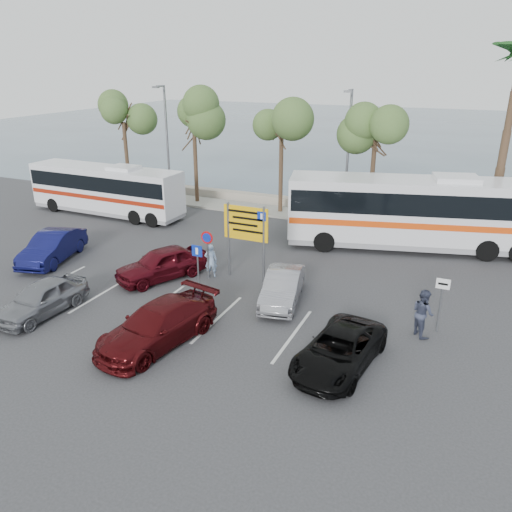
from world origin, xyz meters
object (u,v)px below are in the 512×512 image
at_px(direction_sign, 246,229).
at_px(car_blue, 53,247).
at_px(car_silver_b, 282,287).
at_px(pedestrian_near, 211,261).
at_px(coach_bus_left, 106,191).
at_px(car_maroon, 158,325).
at_px(street_lamp_left, 166,138).
at_px(car_red, 162,264).
at_px(pedestrian_far, 423,313).
at_px(coach_bus_right, 412,215).
at_px(suv_black, 339,350).
at_px(car_silver_a, 42,298).
at_px(street_lamp_right, 348,151).

relative_size(direction_sign, car_blue, 0.79).
distance_m(car_silver_b, pedestrian_near, 4.21).
height_order(direction_sign, coach_bus_left, direction_sign).
height_order(coach_bus_left, car_maroon, coach_bus_left).
xyz_separation_m(direction_sign, car_maroon, (-0.40, -6.70, -1.69)).
distance_m(street_lamp_left, car_red, 14.63).
bearing_deg(direction_sign, pedestrian_far, -14.89).
relative_size(coach_bus_right, pedestrian_near, 8.20).
relative_size(car_blue, suv_black, 1.02).
height_order(car_blue, pedestrian_far, pedestrian_far).
bearing_deg(car_blue, car_silver_a, -64.23).
bearing_deg(coach_bus_right, suv_black, -92.24).
bearing_deg(street_lamp_left, car_blue, -85.39).
bearing_deg(coach_bus_right, car_silver_b, -113.96).
bearing_deg(car_silver_b, street_lamp_left, 126.63).
xyz_separation_m(car_silver_a, car_blue, (-4.00, 4.62, 0.06)).
height_order(street_lamp_right, car_silver_a, street_lamp_right).
relative_size(street_lamp_left, coach_bus_right, 0.59).
distance_m(direction_sign, car_red, 4.33).
relative_size(direction_sign, car_maroon, 0.71).
height_order(car_silver_a, suv_black, car_silver_a).
relative_size(street_lamp_left, pedestrian_far, 4.31).
relative_size(suv_black, pedestrian_near, 2.73).
relative_size(car_blue, pedestrian_near, 2.78).
height_order(coach_bus_right, car_silver_a, coach_bus_right).
relative_size(street_lamp_left, direction_sign, 2.23).
height_order(street_lamp_left, car_silver_a, street_lamp_left).
height_order(car_blue, pedestrian_near, pedestrian_near).
xyz_separation_m(car_silver_a, car_maroon, (5.60, 0.00, 0.05)).
bearing_deg(street_lamp_right, direction_sign, -100.94).
relative_size(street_lamp_right, car_silver_b, 1.96).
distance_m(street_lamp_right, pedestrian_near, 12.09).
bearing_deg(car_silver_b, pedestrian_far, -16.65).
bearing_deg(street_lamp_right, car_silver_a, -115.18).
relative_size(street_lamp_right, coach_bus_right, 0.59).
relative_size(coach_bus_right, car_silver_a, 3.34).
distance_m(street_lamp_right, pedestrian_far, 14.47).
relative_size(direction_sign, pedestrian_near, 2.19).
relative_size(coach_bus_left, pedestrian_near, 6.68).
height_order(car_maroon, pedestrian_near, pedestrian_near).
bearing_deg(car_red, car_silver_a, -88.33).
relative_size(street_lamp_left, car_silver_a, 1.99).
bearing_deg(suv_black, car_silver_b, 140.49).
bearing_deg(suv_black, pedestrian_far, 63.05).
bearing_deg(pedestrian_far, car_silver_a, 68.76).
xyz_separation_m(car_blue, pedestrian_near, (8.44, 1.48, 0.07)).
xyz_separation_m(car_red, pedestrian_far, (11.87, -0.50, 0.18)).
relative_size(coach_bus_left, coach_bus_right, 0.81).
bearing_deg(street_lamp_left, coach_bus_left, -114.03).
xyz_separation_m(car_blue, car_red, (6.40, 0.38, -0.01)).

